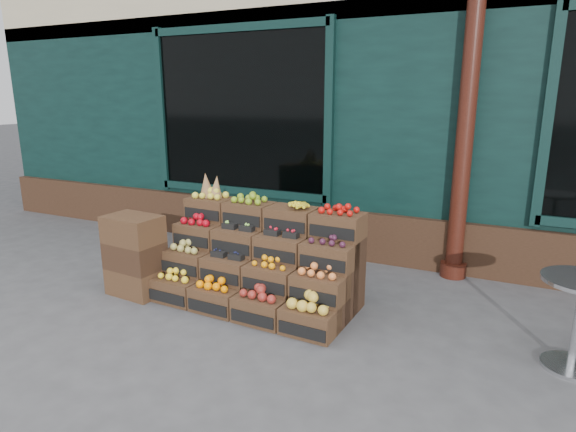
% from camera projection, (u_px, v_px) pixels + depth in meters
% --- Properties ---
extents(ground, '(60.00, 60.00, 0.00)m').
position_uv_depth(ground, '(274.00, 333.00, 4.09)').
color(ground, '#454547').
rests_on(ground, ground).
extents(shop_facade, '(12.00, 6.24, 4.80)m').
position_uv_depth(shop_facade, '(413.00, 68.00, 7.98)').
color(shop_facade, black).
rests_on(shop_facade, ground).
extents(crate_display, '(1.94, 1.00, 1.19)m').
position_uv_depth(crate_display, '(260.00, 265.00, 4.67)').
color(crate_display, '#412A19').
rests_on(crate_display, ground).
extents(spare_crates, '(0.57, 0.42, 0.81)m').
position_uv_depth(spare_crates, '(135.00, 255.00, 4.83)').
color(spare_crates, '#412A19').
rests_on(spare_crates, ground).
extents(shopkeeper, '(0.76, 0.58, 1.88)m').
position_uv_depth(shopkeeper, '(247.00, 165.00, 7.28)').
color(shopkeeper, '#1D6834').
rests_on(shopkeeper, ground).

